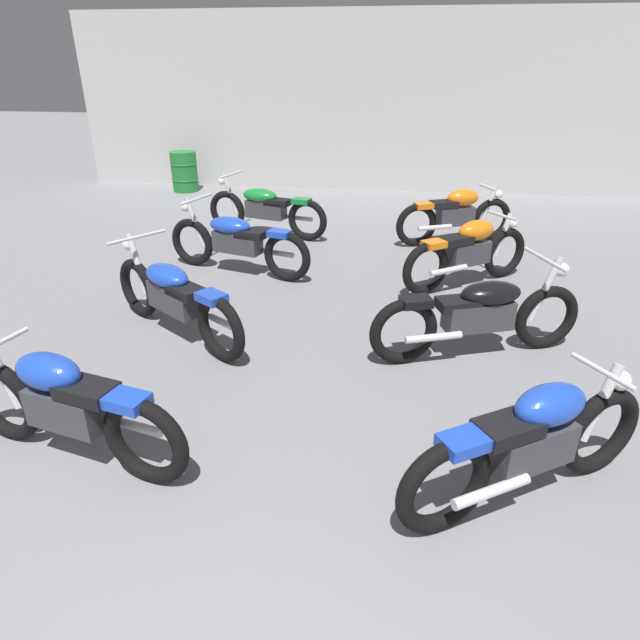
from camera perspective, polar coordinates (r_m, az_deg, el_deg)
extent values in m
cube|color=#BCBAB7|center=(12.40, 5.74, 21.80)|extent=(13.06, 0.24, 3.60)
torus|color=black|center=(4.73, -30.51, -7.39)|extent=(0.68, 0.26, 0.67)
torus|color=black|center=(3.89, -17.96, -12.10)|extent=(0.68, 0.26, 0.67)
cylinder|color=silver|center=(4.55, -30.60, -4.88)|extent=(0.25, 0.12, 0.56)
cube|color=#38383D|center=(4.23, -25.15, -8.45)|extent=(0.61, 0.36, 0.28)
ellipsoid|color=blue|center=(4.16, -26.84, -4.88)|extent=(0.57, 0.39, 0.26)
cube|color=black|center=(3.98, -23.44, -6.87)|extent=(0.44, 0.32, 0.10)
cube|color=blue|center=(3.78, -19.78, -8.05)|extent=(0.32, 0.26, 0.08)
cylinder|color=silver|center=(4.12, -19.59, -10.36)|extent=(0.55, 0.19, 0.07)
torus|color=black|center=(6.39, -18.69, 3.23)|extent=(0.61, 0.47, 0.67)
torus|color=black|center=(5.21, -10.48, -0.94)|extent=(0.61, 0.47, 0.67)
cylinder|color=silver|center=(6.22, -18.72, 5.68)|extent=(0.26, 0.21, 0.66)
cube|color=#38383D|center=(5.74, -15.11, 2.27)|extent=(0.68, 0.57, 0.28)
ellipsoid|color=blue|center=(5.74, -15.91, 4.54)|extent=(0.68, 0.61, 0.22)
cube|color=black|center=(5.52, -14.03, 2.99)|extent=(0.47, 0.43, 0.10)
cube|color=blue|center=(5.16, -11.42, 2.38)|extent=(0.34, 0.32, 0.08)
cylinder|color=silver|center=(6.08, -18.85, 8.29)|extent=(0.42, 0.58, 0.04)
sphere|color=white|center=(6.28, -19.60, 7.57)|extent=(0.14, 0.14, 0.14)
cylinder|color=silver|center=(5.47, -10.98, 0.12)|extent=(0.49, 0.37, 0.07)
torus|color=black|center=(7.85, -13.36, 8.01)|extent=(0.67, 0.29, 0.67)
torus|color=black|center=(7.07, -3.50, 6.70)|extent=(0.67, 0.29, 0.67)
cylinder|color=silver|center=(7.72, -13.11, 10.14)|extent=(0.28, 0.14, 0.66)
cube|color=#38383D|center=(7.40, -8.73, 8.15)|extent=(0.70, 0.41, 0.28)
ellipsoid|color=blue|center=(7.39, -9.51, 9.86)|extent=(0.67, 0.47, 0.22)
cube|color=black|center=(7.25, -7.32, 9.02)|extent=(0.45, 0.34, 0.10)
cube|color=blue|center=(7.02, -4.30, 9.12)|extent=(0.32, 0.27, 0.08)
cylinder|color=silver|center=(7.61, -12.97, 12.35)|extent=(0.22, 0.66, 0.04)
sphere|color=white|center=(7.75, -14.10, 11.57)|extent=(0.14, 0.14, 0.14)
cylinder|color=silver|center=(7.30, -4.78, 7.11)|extent=(0.55, 0.22, 0.07)
torus|color=black|center=(9.46, -9.78, 11.32)|extent=(0.68, 0.28, 0.67)
torus|color=black|center=(8.75, -1.34, 10.51)|extent=(0.68, 0.28, 0.67)
cylinder|color=silver|center=(9.35, -9.50, 13.13)|extent=(0.28, 0.14, 0.66)
cube|color=#38383D|center=(9.06, -5.75, 11.57)|extent=(0.70, 0.41, 0.28)
ellipsoid|color=#197F33|center=(9.05, -6.38, 12.97)|extent=(0.66, 0.47, 0.22)
cube|color=black|center=(8.92, -4.52, 12.33)|extent=(0.45, 0.34, 0.10)
cube|color=#197F33|center=(8.72, -1.97, 12.48)|extent=(0.32, 0.27, 0.08)
cylinder|color=silver|center=(9.25, -9.32, 14.98)|extent=(0.22, 0.67, 0.04)
sphere|color=white|center=(9.38, -10.33, 14.30)|extent=(0.14, 0.14, 0.14)
cylinder|color=silver|center=(8.97, -2.46, 10.75)|extent=(0.55, 0.21, 0.07)
torus|color=black|center=(4.25, 27.52, -10.43)|extent=(0.62, 0.45, 0.67)
torus|color=black|center=(3.46, 13.01, -16.81)|extent=(0.62, 0.45, 0.67)
cylinder|color=silver|center=(4.06, 27.54, -7.79)|extent=(0.24, 0.19, 0.56)
cube|color=#38383D|center=(3.76, 21.35, -12.21)|extent=(0.61, 0.51, 0.28)
ellipsoid|color=blue|center=(3.67, 23.18, -8.24)|extent=(0.59, 0.51, 0.26)
cube|color=black|center=(3.51, 19.26, -10.75)|extent=(0.47, 0.42, 0.10)
cube|color=blue|center=(3.32, 14.95, -12.40)|extent=(0.34, 0.32, 0.08)
cylinder|color=silver|center=(3.89, 27.74, -4.82)|extent=(0.29, 0.42, 0.04)
sphere|color=white|center=(4.09, 29.19, -5.60)|extent=(0.14, 0.14, 0.14)
cylinder|color=silver|center=(3.54, 17.68, -16.88)|extent=(0.50, 0.35, 0.07)
torus|color=black|center=(5.81, 22.85, 0.24)|extent=(0.67, 0.33, 0.67)
torus|color=black|center=(5.13, 8.82, -1.24)|extent=(0.67, 0.33, 0.67)
cylinder|color=silver|center=(5.65, 22.71, 3.01)|extent=(0.28, 0.16, 0.66)
cube|color=#38383D|center=(5.39, 16.40, 0.50)|extent=(0.70, 0.45, 0.28)
ellipsoid|color=black|center=(5.35, 17.64, 2.72)|extent=(0.67, 0.51, 0.22)
cube|color=black|center=(5.23, 14.45, 1.68)|extent=(0.46, 0.36, 0.10)
cube|color=black|center=(5.04, 10.12, 1.91)|extent=(0.33, 0.28, 0.08)
cylinder|color=silver|center=(5.51, 22.73, 5.94)|extent=(0.27, 0.65, 0.04)
sphere|color=white|center=(5.66, 24.21, 4.86)|extent=(0.14, 0.14, 0.14)
cylinder|color=silver|center=(5.13, 11.93, -1.81)|extent=(0.54, 0.26, 0.07)
torus|color=black|center=(7.61, 18.94, 6.73)|extent=(0.61, 0.48, 0.67)
torus|color=black|center=(6.76, 11.11, 5.35)|extent=(0.61, 0.48, 0.67)
cylinder|color=silver|center=(7.47, 18.78, 8.54)|extent=(0.24, 0.20, 0.56)
cube|color=#38383D|center=(7.13, 15.34, 6.85)|extent=(0.60, 0.53, 0.28)
ellipsoid|color=orange|center=(7.12, 16.21, 9.08)|extent=(0.59, 0.53, 0.26)
cube|color=black|center=(6.93, 14.16, 8.18)|extent=(0.46, 0.43, 0.10)
cube|color=orange|center=(6.72, 12.01, 7.87)|extent=(0.34, 0.33, 0.08)
cylinder|color=silver|center=(7.36, 18.74, 10.41)|extent=(0.31, 0.41, 0.04)
sphere|color=white|center=(7.54, 19.70, 9.65)|extent=(0.14, 0.14, 0.14)
cylinder|color=silver|center=(6.83, 13.43, 5.15)|extent=(0.49, 0.38, 0.07)
torus|color=black|center=(9.22, 17.66, 10.11)|extent=(0.66, 0.36, 0.67)
torus|color=black|center=(8.61, 10.16, 9.86)|extent=(0.66, 0.36, 0.67)
cylinder|color=silver|center=(9.11, 17.44, 11.67)|extent=(0.25, 0.16, 0.56)
cube|color=#38383D|center=(8.87, 14.11, 10.63)|extent=(0.62, 0.44, 0.28)
ellipsoid|color=orange|center=(8.85, 14.89, 12.39)|extent=(0.59, 0.46, 0.26)
cube|color=black|center=(8.72, 12.95, 11.86)|extent=(0.46, 0.38, 0.10)
cube|color=orange|center=(8.57, 10.94, 11.81)|extent=(0.34, 0.29, 0.08)
cylinder|color=silver|center=(9.03, 17.33, 13.26)|extent=(0.22, 0.46, 0.04)
sphere|color=white|center=(9.16, 18.33, 12.52)|extent=(0.14, 0.14, 0.14)
cylinder|color=silver|center=(8.61, 12.04, 9.56)|extent=(0.53, 0.28, 0.07)
cylinder|color=#1E722D|center=(12.68, -14.15, 14.99)|extent=(0.56, 0.56, 0.85)
torus|color=#1E722D|center=(12.65, -14.24, 15.75)|extent=(0.59, 0.59, 0.03)
torus|color=#1E722D|center=(12.71, -14.07, 14.24)|extent=(0.59, 0.59, 0.03)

